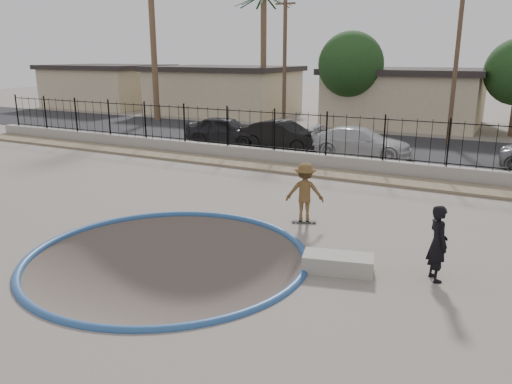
{
  "coord_description": "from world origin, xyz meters",
  "views": [
    {
      "loc": [
        7.26,
        -10.14,
        4.85
      ],
      "look_at": [
        0.9,
        2.0,
        1.06
      ],
      "focal_mm": 35.0,
      "sensor_mm": 36.0,
      "label": 1
    }
  ],
  "objects_px": {
    "videographer": "(438,243)",
    "car_a": "(226,130)",
    "car_b": "(283,135)",
    "car_c": "(360,142)",
    "skater": "(305,195)",
    "concrete_ledge": "(338,263)",
    "skateboard": "(304,221)"
  },
  "relations": [
    {
      "from": "concrete_ledge",
      "to": "skateboard",
      "type": "bearing_deg",
      "value": 125.27
    },
    {
      "from": "car_a",
      "to": "car_b",
      "type": "height_order",
      "value": "car_a"
    },
    {
      "from": "skater",
      "to": "car_b",
      "type": "xyz_separation_m",
      "value": [
        -5.49,
        10.4,
        -0.08
      ]
    },
    {
      "from": "car_c",
      "to": "skater",
      "type": "bearing_deg",
      "value": -176.16
    },
    {
      "from": "concrete_ledge",
      "to": "car_a",
      "type": "bearing_deg",
      "value": 129.64
    },
    {
      "from": "skater",
      "to": "car_a",
      "type": "height_order",
      "value": "skater"
    },
    {
      "from": "skater",
      "to": "skateboard",
      "type": "relative_size",
      "value": 2.36
    },
    {
      "from": "videographer",
      "to": "car_a",
      "type": "bearing_deg",
      "value": 13.36
    },
    {
      "from": "concrete_ledge",
      "to": "car_c",
      "type": "xyz_separation_m",
      "value": [
        -3.35,
        13.24,
        0.55
      ]
    },
    {
      "from": "car_a",
      "to": "skater",
      "type": "bearing_deg",
      "value": -144.71
    },
    {
      "from": "car_b",
      "to": "car_c",
      "type": "xyz_separation_m",
      "value": [
        4.15,
        0.0,
        -0.03
      ]
    },
    {
      "from": "skater",
      "to": "concrete_ledge",
      "type": "distance_m",
      "value": 3.54
    },
    {
      "from": "concrete_ledge",
      "to": "car_b",
      "type": "distance_m",
      "value": 15.22
    },
    {
      "from": "skateboard",
      "to": "videographer",
      "type": "bearing_deg",
      "value": -51.3
    },
    {
      "from": "car_a",
      "to": "car_c",
      "type": "xyz_separation_m",
      "value": [
        7.62,
        0.0,
        -0.05
      ]
    },
    {
      "from": "skater",
      "to": "skateboard",
      "type": "bearing_deg",
      "value": 44.23
    },
    {
      "from": "skateboard",
      "to": "car_c",
      "type": "bearing_deg",
      "value": 75.15
    },
    {
      "from": "car_b",
      "to": "car_c",
      "type": "bearing_deg",
      "value": -84.52
    },
    {
      "from": "car_a",
      "to": "car_b",
      "type": "bearing_deg",
      "value": -95.46
    },
    {
      "from": "concrete_ledge",
      "to": "car_a",
      "type": "height_order",
      "value": "car_a"
    },
    {
      "from": "car_a",
      "to": "videographer",
      "type": "bearing_deg",
      "value": -139.66
    },
    {
      "from": "car_a",
      "to": "car_c",
      "type": "height_order",
      "value": "car_a"
    },
    {
      "from": "skater",
      "to": "car_a",
      "type": "bearing_deg",
      "value": -68.45
    },
    {
      "from": "skater",
      "to": "car_a",
      "type": "relative_size",
      "value": 0.39
    },
    {
      "from": "skater",
      "to": "videographer",
      "type": "height_order",
      "value": "videographer"
    },
    {
      "from": "concrete_ledge",
      "to": "car_a",
      "type": "relative_size",
      "value": 0.36
    },
    {
      "from": "videographer",
      "to": "car_a",
      "type": "relative_size",
      "value": 0.39
    },
    {
      "from": "car_b",
      "to": "car_c",
      "type": "relative_size",
      "value": 0.92
    },
    {
      "from": "skateboard",
      "to": "car_b",
      "type": "bearing_deg",
      "value": 95.63
    },
    {
      "from": "car_b",
      "to": "car_c",
      "type": "distance_m",
      "value": 4.15
    },
    {
      "from": "car_a",
      "to": "car_c",
      "type": "bearing_deg",
      "value": -95.46
    },
    {
      "from": "videographer",
      "to": "car_b",
      "type": "bearing_deg",
      "value": 4.59
    }
  ]
}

